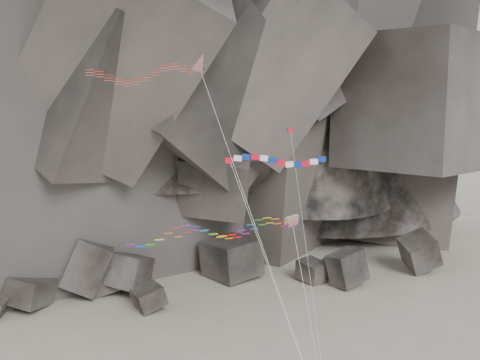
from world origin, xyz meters
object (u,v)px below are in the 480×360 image
object	(u,v)px
delta_kite	(138,74)
banner_kite	(276,162)
parafoil_kite	(207,231)
pennant_kite	(298,187)

from	to	relation	value
delta_kite	banner_kite	distance (m)	13.34
banner_kite	parafoil_kite	bearing A→B (deg)	168.08
parafoil_kite	banner_kite	bearing A→B (deg)	-54.12
delta_kite	parafoil_kite	size ratio (longest dim) A/B	1.85
delta_kite	banner_kite	bearing A→B (deg)	-32.46
parafoil_kite	pennant_kite	xyz separation A→B (m)	(8.23, -0.26, 3.51)
pennant_kite	delta_kite	bearing A→B (deg)	156.19
delta_kite	banner_kite	size ratio (longest dim) A/B	1.36
parafoil_kite	pennant_kite	world-z (taller)	pennant_kite
delta_kite	parafoil_kite	distance (m)	14.54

